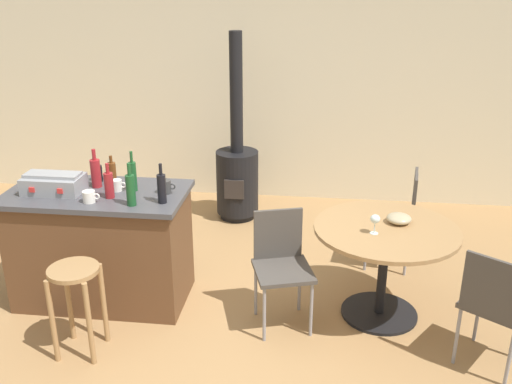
% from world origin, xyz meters
% --- Properties ---
extents(ground_plane, '(8.80, 8.80, 0.00)m').
position_xyz_m(ground_plane, '(0.00, 0.00, 0.00)').
color(ground_plane, '#A37A4C').
extents(back_wall, '(8.00, 0.10, 2.70)m').
position_xyz_m(back_wall, '(0.00, 2.86, 1.35)').
color(back_wall, beige).
rests_on(back_wall, ground_plane).
extents(kitchen_island, '(1.36, 0.71, 0.91)m').
position_xyz_m(kitchen_island, '(-0.86, 0.44, 0.46)').
color(kitchen_island, brown).
rests_on(kitchen_island, ground_plane).
extents(wooden_stool, '(0.34, 0.34, 0.64)m').
position_xyz_m(wooden_stool, '(-0.77, -0.25, 0.47)').
color(wooden_stool, '#A37A4C').
rests_on(wooden_stool, ground_plane).
extents(dining_table, '(1.05, 1.05, 0.73)m').
position_xyz_m(dining_table, '(1.30, 0.45, 0.56)').
color(dining_table, black).
rests_on(dining_table, ground_plane).
extents(folding_chair_near, '(0.50, 0.50, 0.85)m').
position_xyz_m(folding_chair_near, '(0.55, 0.29, 0.50)').
color(folding_chair_near, '#47423D').
rests_on(folding_chair_near, ground_plane).
extents(folding_chair_far, '(0.56, 0.56, 0.85)m').
position_xyz_m(folding_chair_far, '(1.95, -0.10, 0.50)').
color(folding_chair_far, '#47423D').
rests_on(folding_chair_far, ground_plane).
extents(folding_chair_left, '(0.45, 0.45, 0.88)m').
position_xyz_m(folding_chair_left, '(1.49, 1.27, 0.52)').
color(folding_chair_left, '#47423D').
rests_on(folding_chair_left, ground_plane).
extents(wood_stove, '(0.44, 0.45, 1.93)m').
position_xyz_m(wood_stove, '(-0.05, 2.16, 0.49)').
color(wood_stove, black).
rests_on(wood_stove, ground_plane).
extents(toolbox, '(0.43, 0.26, 0.15)m').
position_xyz_m(toolbox, '(-1.16, 0.39, 0.98)').
color(toolbox, gray).
rests_on(toolbox, kitchen_island).
extents(bottle_0, '(0.06, 0.06, 0.31)m').
position_xyz_m(bottle_0, '(-0.58, 0.50, 1.03)').
color(bottle_0, '#194C23').
rests_on(bottle_0, kitchen_island).
extents(bottle_1, '(0.08, 0.08, 0.30)m').
position_xyz_m(bottle_1, '(-0.89, 0.54, 1.03)').
color(bottle_1, maroon).
rests_on(bottle_1, kitchen_island).
extents(bottle_2, '(0.07, 0.07, 0.26)m').
position_xyz_m(bottle_2, '(-0.71, 0.34, 1.01)').
color(bottle_2, maroon).
rests_on(bottle_2, kitchen_island).
extents(bottle_3, '(0.06, 0.06, 0.18)m').
position_xyz_m(bottle_3, '(-0.92, 0.66, 0.98)').
color(bottle_3, black).
rests_on(bottle_3, kitchen_island).
extents(bottle_4, '(0.07, 0.07, 0.31)m').
position_xyz_m(bottle_4, '(-0.51, 0.22, 1.03)').
color(bottle_4, '#194C23').
rests_on(bottle_4, kitchen_island).
extents(bottle_5, '(0.06, 0.06, 0.29)m').
position_xyz_m(bottle_5, '(-0.30, 0.29, 1.03)').
color(bottle_5, black).
rests_on(bottle_5, kitchen_island).
extents(bottle_6, '(0.06, 0.06, 0.20)m').
position_xyz_m(bottle_6, '(-0.82, 0.69, 0.99)').
color(bottle_6, '#603314').
rests_on(bottle_6, kitchen_island).
extents(cup_0, '(0.12, 0.08, 0.10)m').
position_xyz_m(cup_0, '(-0.33, 0.47, 0.96)').
color(cup_0, '#383838').
rests_on(cup_0, kitchen_island).
extents(cup_1, '(0.13, 0.09, 0.08)m').
position_xyz_m(cup_1, '(-0.82, 0.23, 0.95)').
color(cup_1, white).
rests_on(cup_1, kitchen_island).
extents(cup_2, '(0.11, 0.08, 0.09)m').
position_xyz_m(cup_2, '(-0.71, 0.48, 0.96)').
color(cup_2, white).
rests_on(cup_2, kitchen_island).
extents(wine_glass, '(0.07, 0.07, 0.14)m').
position_xyz_m(wine_glass, '(1.20, 0.34, 0.84)').
color(wine_glass, silver).
rests_on(wine_glass, dining_table).
extents(serving_bowl, '(0.18, 0.18, 0.07)m').
position_xyz_m(serving_bowl, '(1.40, 0.54, 0.77)').
color(serving_bowl, tan).
rests_on(serving_bowl, dining_table).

